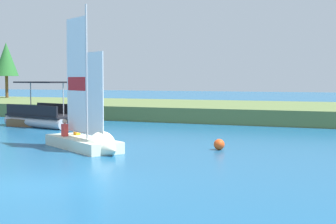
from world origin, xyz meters
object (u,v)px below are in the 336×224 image
Objects in this scene: shoreline_tree_left at (6,59)px; sailboat at (91,139)px; pontoon_boat at (47,115)px; wooden_dock at (52,119)px; channel_buoy at (219,144)px.

shoreline_tree_left is 32.87m from sailboat.
shoreline_tree_left is at bearing 153.20° from pontoon_boat.
shoreline_tree_left is at bearing 167.80° from sailboat.
shoreline_tree_left is 19.48m from wooden_dock.
pontoon_boat reaches higher than channel_buoy.
sailboat is at bearing -44.05° from shoreline_tree_left.
wooden_dock is 2.56m from pontoon_boat.
shoreline_tree_left reaches higher than pontoon_boat.
pontoon_boat reaches higher than wooden_dock.
pontoon_boat is 13.07× the size of channel_buoy.
channel_buoy is (13.69, -7.93, 0.00)m from wooden_dock.
shoreline_tree_left reaches higher than channel_buoy.
wooden_dock is 14.71× the size of channel_buoy.
wooden_dock is 1.13× the size of pontoon_boat.
channel_buoy reaches higher than wooden_dock.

